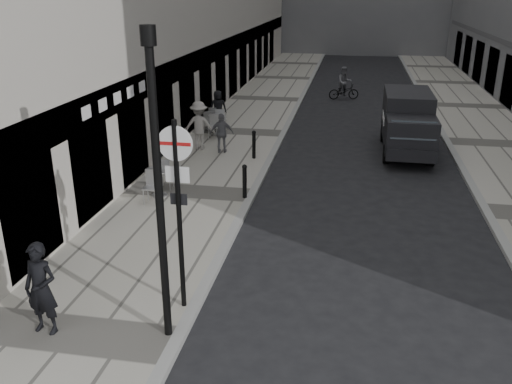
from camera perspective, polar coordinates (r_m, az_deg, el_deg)
sidewalk at (r=24.45m, az=-1.84°, el=6.27°), size 4.00×60.00×0.12m
far_sidewalk at (r=24.70m, az=24.08°, el=4.59°), size 4.00×60.00×0.12m
walking_man at (r=10.87m, az=-21.68°, el=-9.45°), size 0.71×0.51×1.82m
sign_post at (r=10.33m, az=-8.22°, el=-0.02°), size 0.67×0.10×3.88m
lamppost at (r=9.25m, az=-10.28°, el=1.43°), size 0.25×0.25×5.58m
bollard_near at (r=20.41m, az=-0.22°, el=4.93°), size 0.13×0.13×1.00m
bollard_far at (r=16.55m, az=-1.21°, el=1.03°), size 0.13×0.13×0.99m
panel_van at (r=22.29m, az=15.68°, el=7.32°), size 1.86×4.90×2.30m
cyclist at (r=32.38m, az=9.25°, el=10.88°), size 1.84×1.01×1.88m
pedestrian_a at (r=21.12m, az=-3.61°, el=6.20°), size 0.95×0.50×1.54m
pedestrian_b at (r=21.62m, az=-6.00°, el=6.98°), size 1.32×0.87×1.91m
pedestrian_c at (r=25.49m, az=-4.01°, el=8.84°), size 0.90×0.73×1.61m
cafe_table_near at (r=16.97m, az=-10.22°, el=1.24°), size 0.78×1.76×1.00m
cafe_table_mid at (r=23.85m, az=-4.09°, el=7.25°), size 0.78×1.76×1.00m
cafe_table_far at (r=24.81m, az=-4.85°, el=7.63°), size 0.69×1.55×0.89m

